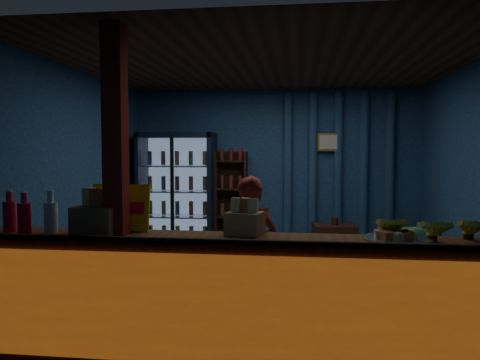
% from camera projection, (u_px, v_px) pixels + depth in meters
% --- Properties ---
extents(ground, '(4.60, 4.60, 0.00)m').
position_uv_depth(ground, '(266.00, 288.00, 5.52)').
color(ground, '#515154').
rests_on(ground, ground).
extents(room_walls, '(4.60, 4.60, 4.60)m').
position_uv_depth(room_walls, '(266.00, 155.00, 5.42)').
color(room_walls, navy).
rests_on(room_walls, ground).
extents(counter, '(4.40, 0.57, 0.99)m').
position_uv_depth(counter, '(248.00, 299.00, 3.60)').
color(counter, brown).
rests_on(counter, ground).
extents(support_post, '(0.16, 0.16, 2.60)m').
position_uv_depth(support_post, '(116.00, 191.00, 3.69)').
color(support_post, maroon).
rests_on(support_post, ground).
extents(beverage_cooler, '(1.20, 0.62, 1.90)m').
position_uv_depth(beverage_cooler, '(178.00, 193.00, 7.55)').
color(beverage_cooler, black).
rests_on(beverage_cooler, ground).
extents(bottle_shelf, '(0.50, 0.28, 1.60)m').
position_uv_depth(bottle_shelf, '(232.00, 201.00, 7.59)').
color(bottle_shelf, '#371A11').
rests_on(bottle_shelf, ground).
extents(curtain_folds, '(1.74, 0.14, 2.50)m').
position_uv_depth(curtain_folds, '(338.00, 171.00, 7.43)').
color(curtain_folds, navy).
rests_on(curtain_folds, room_walls).
extents(framed_picture, '(0.36, 0.04, 0.28)m').
position_uv_depth(framed_picture, '(329.00, 142.00, 7.38)').
color(framed_picture, '#B8892E').
rests_on(framed_picture, room_walls).
extents(shopkeeper, '(0.58, 0.47, 1.39)m').
position_uv_depth(shopkeeper, '(250.00, 252.00, 4.24)').
color(shopkeeper, maroon).
rests_on(shopkeeper, ground).
extents(green_chair, '(0.73, 0.74, 0.58)m').
position_uv_depth(green_chair, '(407.00, 245.00, 6.60)').
color(green_chair, '#5EBD73').
rests_on(green_chair, ground).
extents(side_table, '(0.65, 0.51, 0.65)m').
position_uv_depth(side_table, '(334.00, 243.00, 6.78)').
color(side_table, '#371A11').
rests_on(side_table, ground).
extents(yellow_sign, '(0.49, 0.11, 0.39)m').
position_uv_depth(yellow_sign, '(121.00, 208.00, 3.89)').
color(yellow_sign, yellow).
rests_on(yellow_sign, counter).
extents(soda_bottles, '(0.47, 0.19, 0.35)m').
position_uv_depth(soda_bottles, '(28.00, 216.00, 3.79)').
color(soda_bottles, red).
rests_on(soda_bottles, counter).
extents(snack_box_left, '(0.37, 0.31, 0.37)m').
position_uv_depth(snack_box_left, '(98.00, 218.00, 3.73)').
color(snack_box_left, '#AC7B53').
rests_on(snack_box_left, counter).
extents(snack_box_centre, '(0.32, 0.29, 0.29)m').
position_uv_depth(snack_box_centre, '(245.00, 221.00, 3.73)').
color(snack_box_centre, '#AC7B53').
rests_on(snack_box_centre, counter).
extents(pastry_tray, '(0.50, 0.50, 0.08)m').
position_uv_depth(pastry_tray, '(397.00, 238.00, 3.44)').
color(pastry_tray, silver).
rests_on(pastry_tray, counter).
extents(banana_bunches, '(0.84, 0.32, 0.18)m').
position_uv_depth(banana_bunches, '(431.00, 228.00, 3.48)').
color(banana_bunches, yellow).
rests_on(banana_bunches, counter).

